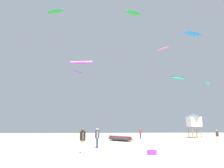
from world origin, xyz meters
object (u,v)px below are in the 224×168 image
person_foreground (83,138)px  kite_grounded_near (120,139)px  kite_aloft_1 (193,34)px  kite_aloft_3 (178,78)px  kite_aloft_4 (207,83)px  lifeguard_tower (194,120)px  kite_aloft_7 (55,11)px  person_midground (97,136)px  person_right (140,133)px  kite_aloft_0 (81,63)px  kite_aloft_5 (78,72)px  kite_aloft_6 (133,13)px  person_left (217,135)px  kite_aloft_2 (163,49)px  cooler_box (152,152)px

person_foreground → kite_grounded_near: size_ratio=0.32×
kite_grounded_near → kite_aloft_1: bearing=17.3°
kite_aloft_3 → kite_aloft_4: size_ratio=1.64×
kite_grounded_near → kite_aloft_3: bearing=43.9°
kite_aloft_1 → lifeguard_tower: bearing=82.4°
kite_aloft_7 → person_midground: bearing=-68.4°
person_right → kite_aloft_0: bearing=31.4°
kite_aloft_0 → kite_aloft_5: kite_aloft_5 is taller
person_foreground → kite_grounded_near: 14.57m
kite_grounded_near → kite_aloft_0: (-5.80, 5.96, 12.41)m
person_midground → kite_aloft_0: size_ratio=0.41×
kite_aloft_0 → kite_aloft_3: size_ratio=1.09×
kite_aloft_6 → kite_aloft_4: bearing=13.4°
person_left → lifeguard_tower: 11.91m
kite_aloft_3 → kite_aloft_4: 9.28m
kite_aloft_2 → kite_aloft_1: bearing=-60.8°
kite_aloft_5 → kite_aloft_2: bearing=-33.6°
kite_grounded_near → kite_aloft_6: size_ratio=1.97×
lifeguard_tower → kite_aloft_1: 15.32m
person_foreground → lifeguard_tower: 28.04m
kite_aloft_1 → kite_aloft_5: size_ratio=1.13×
kite_aloft_2 → kite_aloft_3: (4.41, 3.70, -5.19)m
kite_aloft_6 → kite_aloft_7: (-14.25, 8.50, 4.35)m
lifeguard_tower → kite_aloft_5: bearing=144.7°
kite_aloft_5 → person_left: bearing=-54.8°
person_foreground → kite_aloft_0: 23.01m
cooler_box → kite_aloft_3: kite_aloft_3 is taller
lifeguard_tower → person_left: bearing=-103.2°
lifeguard_tower → kite_aloft_2: kite_aloft_2 is taller
kite_aloft_7 → kite_grounded_near: bearing=-42.9°
person_right → kite_grounded_near: 7.03m
kite_aloft_0 → kite_aloft_2: 17.41m
lifeguard_tower → kite_aloft_3: (0.59, 7.18, 9.27)m
person_right → kite_aloft_0: 15.45m
kite_aloft_1 → kite_aloft_0: bearing=175.1°
kite_aloft_1 → kite_aloft_3: bearing=84.5°
kite_aloft_3 → kite_aloft_6: kite_aloft_6 is taller
person_foreground → kite_aloft_2: 32.90m
kite_aloft_1 → kite_aloft_3: size_ratio=0.99×
person_foreground → kite_aloft_4: (20.96, 19.34, 8.42)m
kite_aloft_7 → kite_aloft_3: bearing=7.4°
person_foreground → person_right: person_foreground is taller
kite_aloft_5 → kite_aloft_6: bearing=-63.3°
person_midground → kite_aloft_1: kite_aloft_1 is taller
kite_aloft_6 → kite_aloft_7: size_ratio=0.74×
kite_aloft_2 → kite_aloft_0: bearing=-164.4°
kite_aloft_3 → cooler_box: bearing=-116.2°
kite_aloft_5 → kite_aloft_4: bearing=-35.1°
person_right → person_foreground: bearing=99.3°
person_midground → kite_aloft_5: (-3.98, 32.10, 14.19)m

